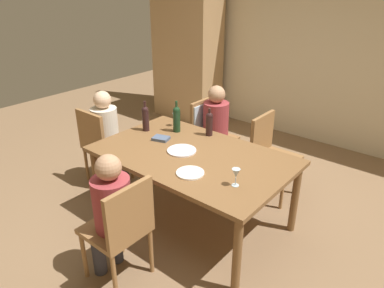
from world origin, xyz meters
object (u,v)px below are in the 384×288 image
at_px(person_woman_host, 107,130).
at_px(dinner_plate_guest_left, 182,151).
at_px(dinner_plate_host, 190,173).
at_px(armoire_cabinet, 187,54).
at_px(chair_far_left, 207,126).
at_px(chair_far_right, 270,150).
at_px(wine_bottle_tall_green, 209,123).
at_px(wine_bottle_short_olive, 177,118).
at_px(wine_glass_near_left, 236,174).
at_px(wine_glass_centre, 176,117).
at_px(chair_left_end, 101,142).
at_px(person_man_guest, 217,125).
at_px(chair_near, 122,226).
at_px(dining_table, 192,161).
at_px(wine_bottle_dark_red, 145,118).
at_px(person_man_bearded, 111,208).

relative_size(person_woman_host, dinner_plate_guest_left, 4.02).
bearing_deg(dinner_plate_host, armoire_cabinet, 130.59).
height_order(chair_far_left, chair_far_right, same).
distance_m(wine_bottle_tall_green, wine_bottle_short_olive, 0.36).
xyz_separation_m(wine_glass_near_left, wine_glass_centre, (-1.20, 0.64, 0.00)).
xyz_separation_m(chair_left_end, dinner_plate_host, (1.52, -0.21, 0.23)).
height_order(wine_glass_centre, dinner_plate_host, wine_glass_centre).
bearing_deg(person_man_guest, person_woman_host, -44.59).
xyz_separation_m(person_woman_host, wine_glass_centre, (0.72, 0.39, 0.21)).
relative_size(wine_glass_near_left, dinner_plate_host, 0.62).
bearing_deg(armoire_cabinet, chair_near, -57.23).
distance_m(wine_bottle_short_olive, dinner_plate_guest_left, 0.51).
bearing_deg(wine_bottle_short_olive, person_man_guest, 82.77).
bearing_deg(dinner_plate_host, chair_far_left, 121.43).
bearing_deg(wine_bottle_short_olive, wine_glass_centre, 136.44).
xyz_separation_m(chair_near, wine_bottle_tall_green, (-0.23, 1.40, 0.36)).
height_order(dining_table, dinner_plate_host, dinner_plate_host).
distance_m(person_woman_host, person_man_guest, 1.30).
bearing_deg(chair_near, wine_bottle_tall_green, 9.21).
xyz_separation_m(chair_near, wine_glass_near_left, (0.54, 0.73, 0.33)).
height_order(chair_near, wine_bottle_dark_red, wine_bottle_dark_red).
bearing_deg(dinner_plate_host, person_man_bearded, -111.18).
bearing_deg(dining_table, dinner_plate_guest_left, -169.21).
height_order(chair_far_left, dinner_plate_guest_left, chair_far_left).
relative_size(person_woman_host, wine_bottle_tall_green, 3.78).
distance_m(person_woman_host, dinner_plate_guest_left, 1.19).
bearing_deg(dining_table, wine_glass_near_left, -19.29).
xyz_separation_m(chair_far_left, wine_glass_near_left, (1.16, -1.17, 0.27)).
relative_size(wine_bottle_dark_red, wine_bottle_short_olive, 0.97).
bearing_deg(wine_glass_near_left, chair_near, -126.28).
distance_m(chair_left_end, dinner_plate_host, 1.55).
relative_size(person_man_bearded, wine_bottle_tall_green, 3.76).
relative_size(wine_glass_near_left, dinner_plate_guest_left, 0.54).
relative_size(wine_bottle_tall_green, wine_glass_centre, 1.98).
height_order(chair_near, person_man_guest, person_man_guest).
xyz_separation_m(person_man_bearded, wine_bottle_short_olive, (-0.44, 1.26, 0.26)).
xyz_separation_m(armoire_cabinet, person_man_bearded, (1.99, -3.27, -0.45)).
height_order(person_man_bearded, wine_glass_centre, person_man_bearded).
bearing_deg(wine_glass_near_left, chair_far_left, 134.82).
relative_size(chair_far_right, wine_glass_centre, 6.17).
distance_m(chair_far_left, dinner_plate_host, 1.47).
bearing_deg(wine_bottle_short_olive, dinner_plate_guest_left, -42.95).
distance_m(dining_table, person_woman_host, 1.30).
bearing_deg(dining_table, person_woman_host, 178.86).
xyz_separation_m(armoire_cabinet, chair_far_right, (2.34, -1.37, -0.56)).
distance_m(chair_near, dinner_plate_host, 0.70).
bearing_deg(armoire_cabinet, wine_glass_near_left, -43.86).
distance_m(dining_table, person_man_guest, 1.03).
bearing_deg(dining_table, chair_near, -84.75).
height_order(wine_glass_centre, dinner_plate_guest_left, wine_glass_centre).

